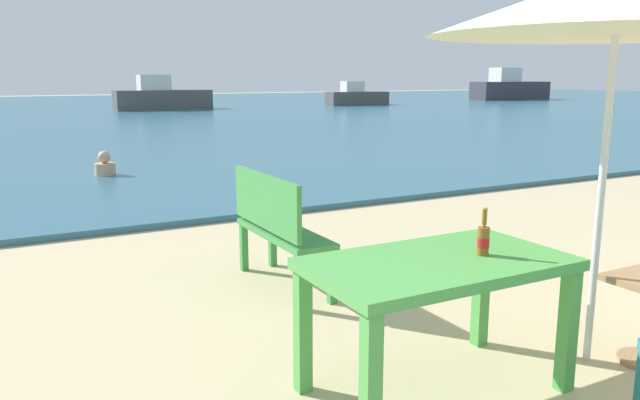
{
  "coord_description": "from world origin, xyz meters",
  "views": [
    {
      "loc": [
        -3.24,
        -1.93,
        1.72
      ],
      "look_at": [
        -0.59,
        3.0,
        0.6
      ],
      "focal_mm": 34.98,
      "sensor_mm": 36.0,
      "label": 1
    }
  ],
  "objects_px": {
    "boat_barge": "(357,96)",
    "boat_fishing_trawler": "(510,88)",
    "bench_green_left": "(276,223)",
    "boat_sailboat": "(162,97)",
    "patio_umbrella": "(618,2)",
    "beer_bottle_amber": "(483,238)",
    "picnic_table_green": "(437,278)",
    "swimmer_person": "(105,166)"
  },
  "relations": [
    {
      "from": "patio_umbrella",
      "to": "boat_fishing_trawler",
      "type": "height_order",
      "value": "patio_umbrella"
    },
    {
      "from": "picnic_table_green",
      "to": "patio_umbrella",
      "type": "bearing_deg",
      "value": -7.79
    },
    {
      "from": "beer_bottle_amber",
      "to": "swimmer_person",
      "type": "bearing_deg",
      "value": 94.07
    },
    {
      "from": "beer_bottle_amber",
      "to": "bench_green_left",
      "type": "distance_m",
      "value": 2.1
    },
    {
      "from": "bench_green_left",
      "to": "beer_bottle_amber",
      "type": "bearing_deg",
      "value": -81.57
    },
    {
      "from": "beer_bottle_amber",
      "to": "boat_sailboat",
      "type": "relative_size",
      "value": 0.06
    },
    {
      "from": "picnic_table_green",
      "to": "boat_sailboat",
      "type": "xyz_separation_m",
      "value": [
        5.81,
        28.53,
        0.04
      ]
    },
    {
      "from": "bench_green_left",
      "to": "swimmer_person",
      "type": "bearing_deg",
      "value": 92.64
    },
    {
      "from": "boat_sailboat",
      "to": "patio_umbrella",
      "type": "bearing_deg",
      "value": -99.38
    },
    {
      "from": "beer_bottle_amber",
      "to": "bench_green_left",
      "type": "xyz_separation_m",
      "value": [
        -0.3,
        2.05,
        -0.31
      ]
    },
    {
      "from": "picnic_table_green",
      "to": "patio_umbrella",
      "type": "xyz_separation_m",
      "value": [
        1.07,
        -0.15,
        1.47
      ]
    },
    {
      "from": "bench_green_left",
      "to": "boat_sailboat",
      "type": "height_order",
      "value": "boat_sailboat"
    },
    {
      "from": "swimmer_person",
      "to": "boat_fishing_trawler",
      "type": "xyz_separation_m",
      "value": [
        31.04,
        21.91,
        0.63
      ]
    },
    {
      "from": "picnic_table_green",
      "to": "boat_barge",
      "type": "distance_m",
      "value": 32.88
    },
    {
      "from": "bench_green_left",
      "to": "swimmer_person",
      "type": "xyz_separation_m",
      "value": [
        -0.29,
        6.33,
        -0.3
      ]
    },
    {
      "from": "picnic_table_green",
      "to": "swimmer_person",
      "type": "height_order",
      "value": "picnic_table_green"
    },
    {
      "from": "patio_umbrella",
      "to": "boat_barge",
      "type": "relative_size",
      "value": 0.62
    },
    {
      "from": "patio_umbrella",
      "to": "bench_green_left",
      "type": "height_order",
      "value": "patio_umbrella"
    },
    {
      "from": "beer_bottle_amber",
      "to": "boat_fishing_trawler",
      "type": "distance_m",
      "value": 42.95
    },
    {
      "from": "bench_green_left",
      "to": "boat_barge",
      "type": "height_order",
      "value": "boat_barge"
    },
    {
      "from": "bench_green_left",
      "to": "boat_fishing_trawler",
      "type": "relative_size",
      "value": 0.2
    },
    {
      "from": "bench_green_left",
      "to": "boat_fishing_trawler",
      "type": "distance_m",
      "value": 41.75
    },
    {
      "from": "swimmer_person",
      "to": "boat_barge",
      "type": "distance_m",
      "value": 26.31
    },
    {
      "from": "boat_barge",
      "to": "boat_sailboat",
      "type": "height_order",
      "value": "boat_sailboat"
    },
    {
      "from": "bench_green_left",
      "to": "boat_fishing_trawler",
      "type": "height_order",
      "value": "boat_fishing_trawler"
    },
    {
      "from": "picnic_table_green",
      "to": "beer_bottle_amber",
      "type": "height_order",
      "value": "beer_bottle_amber"
    },
    {
      "from": "picnic_table_green",
      "to": "patio_umbrella",
      "type": "distance_m",
      "value": 1.82
    },
    {
      "from": "patio_umbrella",
      "to": "swimmer_person",
      "type": "height_order",
      "value": "patio_umbrella"
    },
    {
      "from": "swimmer_person",
      "to": "boat_barge",
      "type": "xyz_separation_m",
      "value": [
        17.21,
        19.9,
        0.33
      ]
    },
    {
      "from": "picnic_table_green",
      "to": "bench_green_left",
      "type": "relative_size",
      "value": 1.16
    },
    {
      "from": "boat_barge",
      "to": "boat_fishing_trawler",
      "type": "bearing_deg",
      "value": 8.27
    },
    {
      "from": "bench_green_left",
      "to": "boat_fishing_trawler",
      "type": "xyz_separation_m",
      "value": [
        30.75,
        28.24,
        0.33
      ]
    },
    {
      "from": "patio_umbrella",
      "to": "boat_barge",
      "type": "bearing_deg",
      "value": 60.88
    },
    {
      "from": "bench_green_left",
      "to": "boat_sailboat",
      "type": "distance_m",
      "value": 27.17
    },
    {
      "from": "boat_fishing_trawler",
      "to": "boat_sailboat",
      "type": "relative_size",
      "value": 1.3
    },
    {
      "from": "boat_fishing_trawler",
      "to": "picnic_table_green",
      "type": "bearing_deg",
      "value": -135.45
    },
    {
      "from": "bench_green_left",
      "to": "boat_barge",
      "type": "xyz_separation_m",
      "value": [
        16.92,
        26.23,
        0.02
      ]
    },
    {
      "from": "beer_bottle_amber",
      "to": "patio_umbrella",
      "type": "bearing_deg",
      "value": -6.2
    },
    {
      "from": "beer_bottle_amber",
      "to": "boat_barge",
      "type": "bearing_deg",
      "value": 59.56
    },
    {
      "from": "boat_fishing_trawler",
      "to": "boat_sailboat",
      "type": "xyz_separation_m",
      "value": [
        -24.9,
        -1.7,
        -0.18
      ]
    },
    {
      "from": "picnic_table_green",
      "to": "boat_sailboat",
      "type": "height_order",
      "value": "boat_sailboat"
    },
    {
      "from": "boat_sailboat",
      "to": "boat_barge",
      "type": "bearing_deg",
      "value": -1.6
    }
  ]
}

